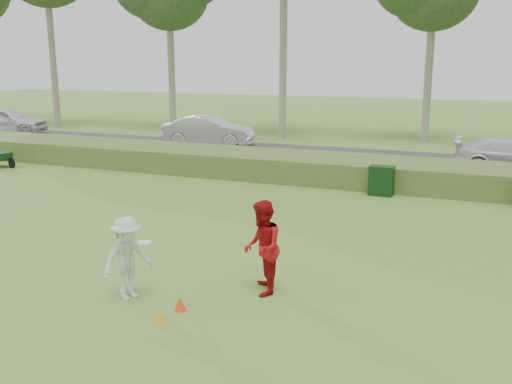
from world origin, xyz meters
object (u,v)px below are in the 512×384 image
at_px(player_white, 128,258).
at_px(car_left, 6,121).
at_px(car_mid, 208,131).
at_px(player_red, 262,248).
at_px(cone_orange, 180,304).
at_px(cone_yellow, 160,315).
at_px(utility_cabinet, 381,181).

relative_size(player_white, car_left, 0.34).
bearing_deg(car_mid, player_red, -161.07).
xyz_separation_m(player_red, cone_orange, (-1.11, -1.34, -0.82)).
bearing_deg(player_red, car_left, -147.87).
bearing_deg(player_white, car_left, 74.32).
bearing_deg(player_white, cone_yellow, -96.70).
bearing_deg(car_left, player_red, -144.95).
xyz_separation_m(player_red, car_left, (-23.20, 16.51, -0.07)).
xyz_separation_m(cone_orange, car_left, (-22.09, 17.84, 0.75)).
bearing_deg(cone_yellow, player_white, 148.68).
distance_m(cone_orange, utility_cabinet, 10.78).
xyz_separation_m(cone_yellow, car_mid, (-8.48, 18.83, 0.73)).
distance_m(player_red, cone_yellow, 2.38).
bearing_deg(cone_orange, car_mid, 115.15).
bearing_deg(cone_orange, player_white, 174.04).
relative_size(utility_cabinet, car_mid, 0.21).
distance_m(utility_cabinet, car_left, 25.00).
height_order(player_white, player_red, player_red).
relative_size(cone_orange, car_mid, 0.05).
bearing_deg(car_left, cone_yellow, -149.41).
xyz_separation_m(cone_orange, utility_cabinet, (1.84, 10.62, 0.38)).
distance_m(cone_yellow, utility_cabinet, 11.33).
bearing_deg(player_white, player_red, -37.74).
height_order(cone_orange, car_left, car_left).
bearing_deg(car_mid, player_white, -168.71).
distance_m(player_white, cone_yellow, 1.46).
height_order(player_white, cone_yellow, player_white).
height_order(player_white, car_left, car_left).
height_order(cone_orange, cone_yellow, cone_orange).
bearing_deg(cone_orange, cone_yellow, -100.66).
distance_m(player_red, cone_orange, 1.92).
relative_size(utility_cabinet, car_left, 0.21).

